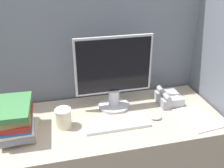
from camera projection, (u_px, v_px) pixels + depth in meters
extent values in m
cube|color=slate|center=(96.00, 72.00, 1.92)|extent=(1.89, 0.04, 1.80)
cube|color=slate|center=(216.00, 80.00, 1.80)|extent=(0.04, 0.70, 1.80)
cube|color=tan|center=(108.00, 162.00, 1.85)|extent=(1.49, 0.64, 0.72)
cylinder|color=#B7B7BC|center=(114.00, 105.00, 1.82)|extent=(0.21, 0.21, 0.02)
cylinder|color=#B7B7BC|center=(114.00, 97.00, 1.79)|extent=(0.08, 0.08, 0.11)
cube|color=#B7B7BC|center=(114.00, 65.00, 1.69)|extent=(0.51, 0.02, 0.39)
cube|color=black|center=(114.00, 66.00, 1.68)|extent=(0.48, 0.01, 0.36)
cube|color=silver|center=(117.00, 123.00, 1.63)|extent=(0.40, 0.15, 0.02)
ellipsoid|color=silver|center=(156.00, 117.00, 1.69)|extent=(0.07, 0.05, 0.03)
cylinder|color=beige|center=(64.00, 119.00, 1.59)|extent=(0.09, 0.09, 0.12)
cylinder|color=white|center=(63.00, 110.00, 1.57)|extent=(0.10, 0.10, 0.01)
cube|color=#C6B78C|center=(19.00, 131.00, 1.56)|extent=(0.24, 0.25, 0.02)
cube|color=slate|center=(17.00, 127.00, 1.54)|extent=(0.22, 0.31, 0.04)
cube|color=silver|center=(16.00, 124.00, 1.52)|extent=(0.22, 0.29, 0.02)
cube|color=#264C8C|center=(14.00, 121.00, 1.50)|extent=(0.21, 0.28, 0.02)
cube|color=maroon|center=(14.00, 118.00, 1.50)|extent=(0.21, 0.29, 0.03)
cube|color=olive|center=(13.00, 113.00, 1.48)|extent=(0.20, 0.28, 0.03)
cube|color=#38723F|center=(11.00, 107.00, 1.46)|extent=(0.21, 0.30, 0.03)
cube|color=#99999E|center=(169.00, 99.00, 1.86)|extent=(0.16, 0.17, 0.07)
cube|color=white|center=(173.00, 96.00, 1.83)|extent=(0.07, 0.08, 0.00)
cylinder|color=#99999E|center=(164.00, 93.00, 1.82)|extent=(0.04, 0.18, 0.04)
cube|color=white|center=(197.00, 118.00, 1.69)|extent=(0.22, 0.30, 0.01)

